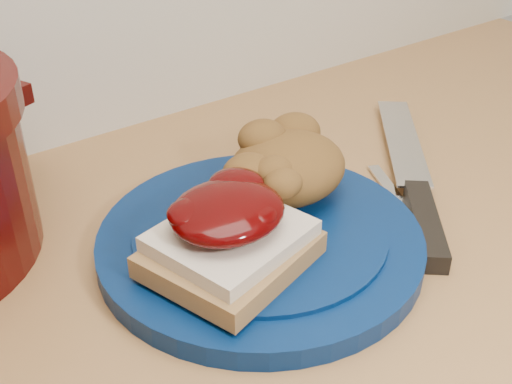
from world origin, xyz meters
TOP-DOWN VIEW (x-y plane):
  - plate at (-0.00, 1.49)m, footprint 0.35×0.35m
  - sandwich at (-0.05, 1.47)m, footprint 0.15×0.14m
  - stuffing_mound at (0.06, 1.52)m, footprint 0.14×0.13m
  - chef_knife at (0.17, 1.45)m, footprint 0.25×0.29m
  - butter_knife at (0.16, 1.46)m, footprint 0.08×0.16m

SIDE VIEW (x-z plane):
  - butter_knife at x=0.16m, z-range 0.90..0.90m
  - plate at x=0.00m, z-range 0.90..0.92m
  - chef_knife at x=0.17m, z-range 0.90..0.92m
  - sandwich at x=-0.05m, z-range 0.92..0.98m
  - stuffing_mound at x=0.06m, z-range 0.92..0.99m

